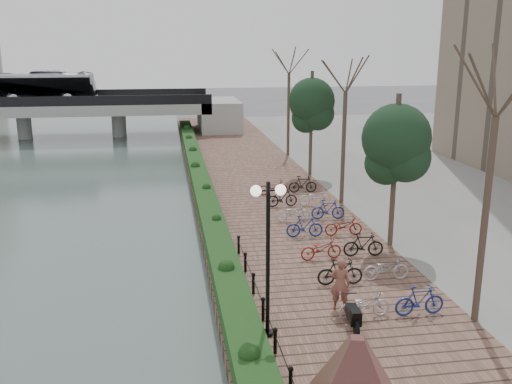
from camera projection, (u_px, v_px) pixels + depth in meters
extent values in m
cube|color=brown|center=(265.00, 203.00, 32.25)|extent=(8.00, 75.00, 0.50)
cube|color=#183B15|center=(202.00, 185.00, 33.99)|extent=(1.10, 56.00, 0.60)
cylinder|color=black|center=(291.00, 382.00, 14.02)|extent=(0.10, 0.10, 0.70)
cylinder|color=black|center=(275.00, 342.00, 15.93)|extent=(0.10, 0.10, 0.70)
cylinder|color=black|center=(263.00, 310.00, 17.84)|extent=(0.10, 0.10, 0.70)
cylinder|color=black|center=(253.00, 284.00, 19.75)|extent=(0.10, 0.10, 0.70)
cylinder|color=black|center=(245.00, 263.00, 21.67)|extent=(0.10, 0.10, 0.70)
cylinder|color=black|center=(239.00, 246.00, 23.58)|extent=(0.10, 0.10, 0.70)
cylinder|color=black|center=(268.00, 261.00, 16.46)|extent=(0.12, 0.12, 4.71)
cylinder|color=black|center=(268.00, 190.00, 15.94)|extent=(0.70, 0.06, 0.06)
sphere|color=white|center=(256.00, 191.00, 15.88)|extent=(0.32, 0.32, 0.32)
sphere|color=white|center=(281.00, 190.00, 15.99)|extent=(0.32, 0.32, 0.32)
imported|color=brown|center=(340.00, 284.00, 18.46)|extent=(0.75, 0.61, 1.78)
imported|color=#B9B8BD|center=(364.00, 304.00, 18.03)|extent=(0.60, 1.71, 0.90)
imported|color=black|center=(340.00, 271.00, 20.50)|extent=(0.47, 1.66, 1.00)
imported|color=maroon|center=(321.00, 248.00, 23.00)|extent=(0.60, 1.71, 0.90)
imported|color=navy|center=(305.00, 227.00, 25.47)|extent=(0.47, 1.66, 1.00)
imported|color=#B9B8BD|center=(293.00, 212.00, 27.97)|extent=(0.60, 1.71, 0.90)
imported|color=black|center=(282.00, 197.00, 30.45)|extent=(0.47, 1.66, 1.00)
imported|color=maroon|center=(273.00, 187.00, 32.95)|extent=(0.60, 1.72, 0.90)
imported|color=navy|center=(418.00, 299.00, 18.29)|extent=(0.47, 1.66, 1.00)
imported|color=#B9B8BD|center=(387.00, 270.00, 20.79)|extent=(0.60, 1.71, 0.90)
imported|color=black|center=(363.00, 245.00, 23.26)|extent=(0.47, 1.66, 1.00)
imported|color=maroon|center=(344.00, 226.00, 25.76)|extent=(0.60, 1.71, 0.90)
imported|color=navy|center=(328.00, 209.00, 28.23)|extent=(0.47, 1.66, 1.00)
imported|color=#B9B8BD|center=(315.00, 197.00, 30.73)|extent=(0.60, 1.72, 0.90)
imported|color=black|center=(303.00, 185.00, 33.21)|extent=(0.47, 1.66, 1.00)
cube|color=#9C9C97|center=(22.00, 108.00, 54.97)|extent=(36.00, 8.00, 1.00)
cube|color=black|center=(11.00, 102.00, 51.00)|extent=(36.00, 0.15, 0.90)
cube|color=black|center=(30.00, 95.00, 58.46)|extent=(36.00, 0.15, 0.90)
cylinder|color=#9C9C97|center=(24.00, 126.00, 55.41)|extent=(1.40, 1.40, 2.50)
cylinder|color=#9C9C97|center=(119.00, 124.00, 56.78)|extent=(1.40, 1.40, 2.50)
imported|color=white|center=(38.00, 87.00, 54.72)|extent=(2.52, 10.77, 3.00)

